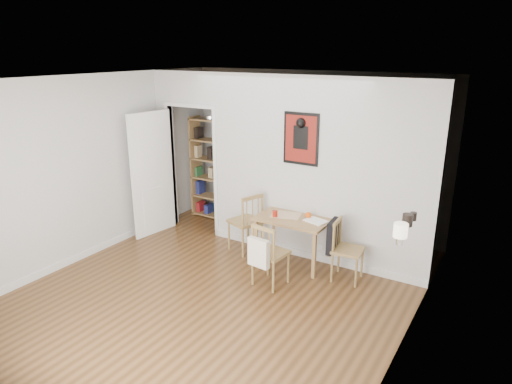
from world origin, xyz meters
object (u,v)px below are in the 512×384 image
Objects in this scene: chair_left at (245,222)px; mantel_lamp at (400,232)px; dining_table at (293,223)px; notebook at (316,221)px; orange_fruit at (308,215)px; chair_front at (270,254)px; chair_right at (347,249)px; fireplace at (403,278)px; ceramic_jar_a at (407,220)px; red_glass at (275,214)px; ceramic_jar_b at (413,216)px; bookshelf at (212,169)px.

chair_left is 4.33× the size of mantel_lamp.
dining_table is 0.34m from notebook.
orange_fruit is 0.41× the size of mantel_lamp.
mantel_lamp reaches higher than chair_front.
fireplace is at bearing -40.61° from chair_right.
ceramic_jar_a is (1.65, -0.02, 0.79)m from chair_front.
red_glass is (-1.05, -0.04, 0.30)m from chair_right.
ceramic_jar_b is at bearing -11.95° from chair_left.
chair_right is 2.85× the size of notebook.
ceramic_jar_b is at bearing -17.28° from dining_table.
chair_front reaches higher than red_glass.
chair_front is at bearing -100.69° from orange_fruit.
red_glass is at bearing -29.31° from bookshelf.
chair_left is 2.94m from mantel_lamp.
orange_fruit reaches higher than notebook.
notebook is 1.99m from mantel_lamp.
mantel_lamp reaches higher than chair_right.
orange_fruit is at bearing -20.45° from bookshelf.
chair_left is at bearing 153.76° from mantel_lamp.
mantel_lamp is (1.74, -1.25, 0.69)m from dining_table.
bookshelf reaches higher than ceramic_jar_a.
fireplace is 4.32× the size of notebook.
chair_front is 6.51× the size of ceramic_jar_a.
chair_right is at bearing -14.07° from orange_fruit.
ceramic_jar_b is at bearing 95.86° from fireplace.
bookshelf is 2.59m from notebook.
chair_left is 1.09m from chair_front.
chair_left reaches higher than red_glass.
dining_table is 1.92m from fireplace.
chair_front is at bearing -173.70° from ceramic_jar_b.
bookshelf reaches higher than notebook.
ceramic_jar_b is (1.69, -0.53, 0.60)m from dining_table.
chair_front is 0.72m from red_glass.
notebook is (0.14, -0.06, -0.04)m from orange_fruit.
ceramic_jar_a is 0.20m from ceramic_jar_b.
orange_fruit is (-0.64, 0.16, 0.30)m from chair_right.
notebook is at bearing 157.93° from ceramic_jar_b.
chair_front is 0.68× the size of fireplace.
ceramic_jar_b is at bearing -22.07° from notebook.
orange_fruit is 0.97× the size of ceramic_jar_b.
bookshelf reaches higher than orange_fruit.
fireplace is at bearing -26.21° from dining_table.
bookshelf is (-2.09, 0.94, 0.28)m from dining_table.
bookshelf is 19.58× the size of red_glass.
orange_fruit is (2.28, -0.85, -0.16)m from bookshelf.
bookshelf reaches higher than mantel_lamp.
red_glass is 0.32× the size of notebook.
fireplace reaches higher than notebook.
dining_table is 0.81m from chair_left.
notebook is at bearing -22.52° from orange_fruit.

